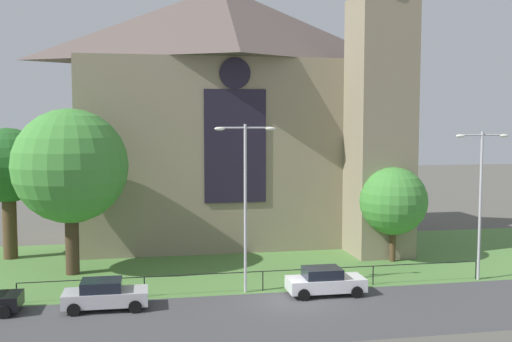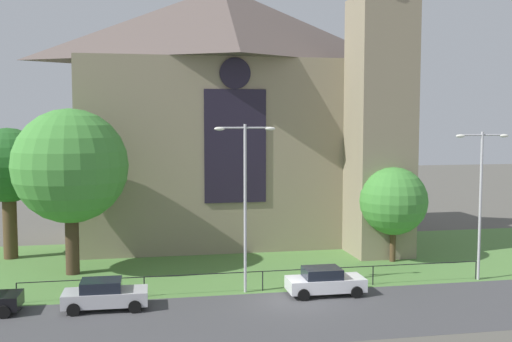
% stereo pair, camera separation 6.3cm
% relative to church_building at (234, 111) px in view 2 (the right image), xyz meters
% --- Properties ---
extents(ground, '(160.00, 160.00, 0.00)m').
position_rel_church_building_xyz_m(ground, '(0.36, -7.63, -10.27)').
color(ground, '#56544C').
extents(road_asphalt, '(120.00, 8.00, 0.01)m').
position_rel_church_building_xyz_m(road_asphalt, '(0.36, -19.63, -10.27)').
color(road_asphalt, '#424244').
rests_on(road_asphalt, ground).
extents(grass_verge, '(120.00, 20.00, 0.01)m').
position_rel_church_building_xyz_m(grass_verge, '(0.36, -9.63, -10.27)').
color(grass_verge, '#517F3D').
rests_on(grass_verge, ground).
extents(church_building, '(23.20, 16.20, 26.00)m').
position_rel_church_building_xyz_m(church_building, '(0.00, 0.00, 0.00)').
color(church_building, gray).
rests_on(church_building, ground).
extents(iron_railing, '(26.20, 0.07, 1.13)m').
position_rel_church_building_xyz_m(iron_railing, '(-0.77, -15.13, -9.32)').
color(iron_railing, black).
rests_on(iron_railing, ground).
extents(tree_right_near, '(4.56, 4.56, 6.40)m').
position_rel_church_building_xyz_m(tree_right_near, '(9.30, -9.75, -6.16)').
color(tree_right_near, '#4C3823').
rests_on(tree_right_near, ground).
extents(tree_left_near, '(7.03, 7.03, 10.26)m').
position_rel_church_building_xyz_m(tree_left_near, '(-11.61, -9.19, -3.57)').
color(tree_left_near, '#423021').
rests_on(tree_left_near, ground).
extents(tree_left_far, '(5.10, 5.10, 9.02)m').
position_rel_church_building_xyz_m(tree_left_far, '(-16.27, -3.87, -3.92)').
color(tree_left_far, '#4C3823').
rests_on(tree_left_far, ground).
extents(streetlamp_near, '(3.37, 0.26, 9.32)m').
position_rel_church_building_xyz_m(streetlamp_near, '(-1.78, -15.23, -4.44)').
color(streetlamp_near, '#B2B2B7').
rests_on(streetlamp_near, ground).
extents(streetlamp_far, '(3.37, 0.26, 8.86)m').
position_rel_church_building_xyz_m(streetlamp_far, '(12.39, -15.23, -4.69)').
color(streetlamp_far, '#B2B2B7').
rests_on(streetlamp_far, ground).
extents(parked_car_silver, '(4.24, 2.10, 1.51)m').
position_rel_church_building_xyz_m(parked_car_silver, '(-9.29, -16.92, -9.53)').
color(parked_car_silver, '#B7B7BC').
rests_on(parked_car_silver, ground).
extents(parked_car_white, '(4.22, 2.06, 1.51)m').
position_rel_church_building_xyz_m(parked_car_white, '(2.40, -16.56, -9.53)').
color(parked_car_white, silver).
rests_on(parked_car_white, ground).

